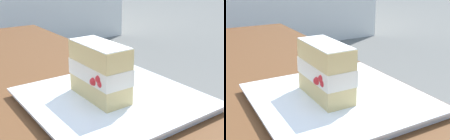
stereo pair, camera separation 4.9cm
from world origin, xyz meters
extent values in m
cylinder|color=brown|center=(-0.74, 0.44, 0.32)|extent=(0.07, 0.07, 0.65)
cube|color=white|center=(0.01, 0.33, 0.69)|extent=(0.27, 0.27, 0.01)
cube|color=white|center=(0.01, 0.33, 0.70)|extent=(0.28, 0.28, 0.00)
cube|color=#E0C17A|center=(0.01, 0.31, 0.72)|extent=(0.12, 0.05, 0.03)
cube|color=white|center=(0.01, 0.31, 0.75)|extent=(0.12, 0.05, 0.03)
sphere|color=red|center=(-0.02, 0.33, 0.75)|extent=(0.01, 0.01, 0.01)
sphere|color=red|center=(0.04, 0.29, 0.75)|extent=(0.01, 0.01, 0.01)
sphere|color=red|center=(0.03, 0.29, 0.75)|extent=(0.01, 0.01, 0.01)
sphere|color=red|center=(0.05, 0.29, 0.75)|extent=(0.01, 0.01, 0.01)
cube|color=#E0C17A|center=(0.01, 0.31, 0.78)|extent=(0.12, 0.05, 0.03)
cube|color=white|center=(0.01, 0.31, 0.80)|extent=(0.12, 0.05, 0.00)
camera|label=1|loc=(0.39, 0.06, 0.92)|focal=46.51mm
camera|label=2|loc=(0.42, 0.10, 0.92)|focal=46.51mm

